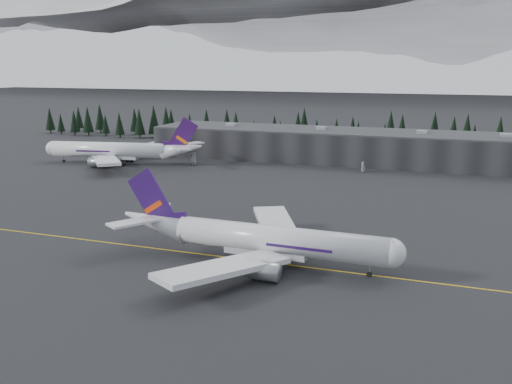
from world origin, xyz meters
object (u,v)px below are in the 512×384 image
(terminal, at_px, (345,146))
(gse_vehicle_a, at_px, (194,163))
(jet_main, at_px, (255,238))
(gse_vehicle_b, at_px, (363,170))
(jet_parked, at_px, (122,151))

(terminal, xyz_separation_m, gse_vehicle_a, (-53.41, -30.79, -5.55))
(jet_main, bearing_deg, terminal, 94.49)
(jet_main, bearing_deg, gse_vehicle_b, 88.92)
(terminal, height_order, jet_main, jet_main)
(jet_parked, relative_size, gse_vehicle_b, 16.93)
(jet_parked, bearing_deg, terminal, -166.16)
(jet_main, height_order, gse_vehicle_a, jet_main)
(gse_vehicle_b, bearing_deg, terminal, 178.27)
(terminal, bearing_deg, jet_main, -86.40)
(jet_main, bearing_deg, gse_vehicle_a, 123.30)
(terminal, height_order, jet_parked, jet_parked)
(jet_parked, bearing_deg, gse_vehicle_b, 178.35)
(jet_main, relative_size, jet_parked, 0.93)
(gse_vehicle_a, distance_m, gse_vehicle_b, 65.60)
(jet_main, xyz_separation_m, gse_vehicle_b, (3.61, 105.17, -4.32))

